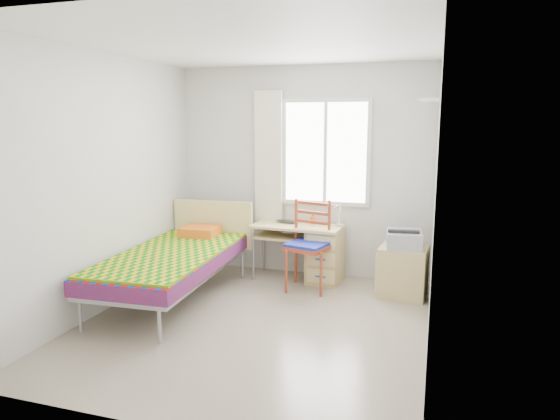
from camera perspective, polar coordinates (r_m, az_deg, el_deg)
The scene contains 17 objects.
floor at distance 4.95m, azimuth -2.92°, elevation -12.81°, with size 3.50×3.50×0.00m, color #BCAD93.
ceiling at distance 4.61m, azimuth -3.22°, elevation 18.52°, with size 3.50×3.50×0.00m, color white.
wall_back at distance 6.26m, azimuth 2.55°, elevation 4.36°, with size 3.20×3.20×0.00m, color silver.
wall_left at distance 5.37m, azimuth -19.31°, elevation 2.85°, with size 3.50×3.50×0.00m, color silver.
wall_right at distance 4.31m, azimuth 17.29°, elevation 1.32°, with size 3.50×3.50×0.00m, color silver.
window at distance 6.15m, azimuth 5.23°, elevation 6.56°, with size 1.10×0.04×1.30m.
curtain at distance 6.30m, azimuth -1.32°, elevation 5.77°, with size 0.35×0.05×1.70m, color #F9EDCE.
floating_shelf at distance 5.67m, azimuth 16.70°, elevation 11.96°, with size 0.20×0.32×0.03m, color white.
bed at distance 5.56m, azimuth -11.87°, elevation -5.44°, with size 1.11×2.22×0.94m.
desk at distance 6.08m, azimuth 4.53°, elevation -4.73°, with size 1.12×0.57×0.68m.
chair at distance 5.77m, azimuth 3.42°, elevation -3.43°, with size 0.55×0.55×1.04m.
cabinet at distance 5.75m, azimuth 13.86°, elevation -6.82°, with size 0.56×0.50×0.56m.
printer at distance 5.66m, azimuth 13.97°, elevation -3.18°, with size 0.42×0.47×0.19m.
laptop at distance 6.18m, azimuth 0.62°, elevation -1.43°, with size 0.28×0.18×0.02m, color black.
pen_cup at distance 6.15m, azimuth 3.79°, elevation -1.16°, with size 0.08×0.08×0.09m, color orange.
task_lamp at distance 5.92m, azimuth 6.09°, elevation -0.08°, with size 0.20×0.30×0.33m.
book at distance 6.18m, azimuth 0.36°, elevation -2.38°, with size 0.15×0.21×0.02m, color gray.
Camera 1 is at (1.59, -4.27, 1.92)m, focal length 32.00 mm.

